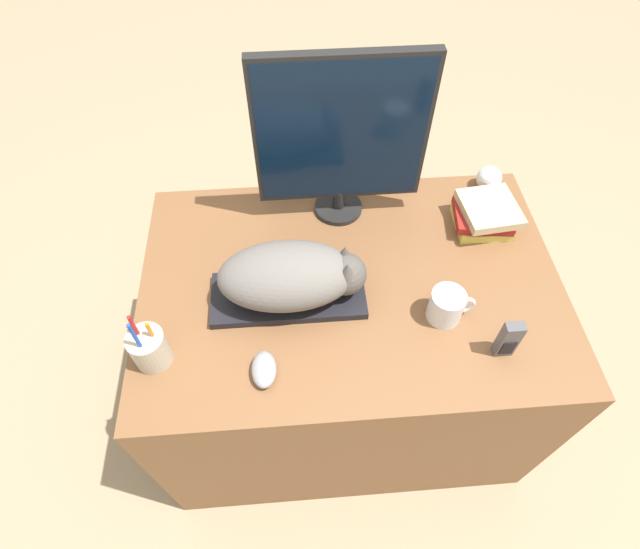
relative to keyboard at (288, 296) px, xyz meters
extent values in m
plane|color=#998466|center=(0.17, -0.35, -0.74)|extent=(12.00, 12.00, 0.00)
cube|color=brown|center=(0.17, 0.04, -0.38)|extent=(1.16, 0.79, 0.73)
cube|color=black|center=(0.00, 0.00, 0.00)|extent=(0.41, 0.17, 0.02)
ellipsoid|color=#66605B|center=(0.00, 0.00, 0.09)|extent=(0.35, 0.20, 0.16)
sphere|color=#4C4742|center=(0.15, 0.00, 0.08)|extent=(0.11, 0.11, 0.11)
cone|color=#4C4742|center=(0.15, -0.03, 0.14)|extent=(0.04, 0.04, 0.04)
cone|color=#4C4742|center=(0.15, 0.03, 0.14)|extent=(0.04, 0.04, 0.04)
cylinder|color=black|center=(0.17, 0.32, 0.00)|extent=(0.14, 0.14, 0.02)
cylinder|color=black|center=(0.17, 0.32, 0.04)|extent=(0.04, 0.04, 0.06)
cube|color=black|center=(0.17, 0.32, 0.28)|extent=(0.47, 0.03, 0.44)
cube|color=black|center=(0.17, 0.31, 0.28)|extent=(0.44, 0.01, 0.42)
ellipsoid|color=gray|center=(-0.07, -0.21, 0.01)|extent=(0.06, 0.10, 0.04)
cylinder|color=silver|center=(0.40, -0.09, 0.03)|extent=(0.09, 0.09, 0.09)
torus|color=silver|center=(0.45, -0.09, 0.03)|extent=(0.06, 0.01, 0.06)
cylinder|color=#B2A893|center=(-0.34, -0.16, 0.04)|extent=(0.09, 0.09, 0.10)
cylinder|color=orange|center=(-0.32, -0.15, 0.09)|extent=(0.01, 0.01, 0.11)
cylinder|color=#B21E1E|center=(-0.35, -0.14, 0.10)|extent=(0.01, 0.01, 0.13)
cylinder|color=#1E47B2|center=(-0.34, -0.17, 0.11)|extent=(0.01, 0.01, 0.15)
sphere|color=silver|center=(0.65, 0.38, 0.03)|extent=(0.08, 0.08, 0.08)
cube|color=#4C4C51|center=(0.52, -0.20, 0.05)|extent=(0.05, 0.03, 0.12)
cube|color=black|center=(0.52, -0.22, 0.03)|extent=(0.03, 0.00, 0.05)
cube|color=#CCC14C|center=(0.59, 0.22, 0.00)|extent=(0.16, 0.14, 0.03)
cube|color=maroon|center=(0.58, 0.22, 0.03)|extent=(0.18, 0.16, 0.03)
cube|color=#C6B284|center=(0.60, 0.22, 0.06)|extent=(0.17, 0.18, 0.03)
camera|label=1|loc=(0.03, -0.76, 1.10)|focal=28.00mm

